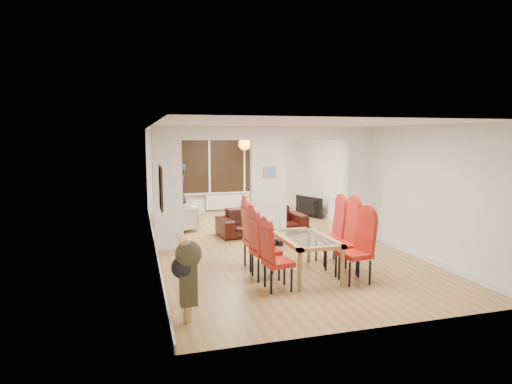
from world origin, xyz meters
name	(u,v)px	position (x,y,z in m)	size (l,w,h in m)	color
floor	(268,243)	(0.00, 0.00, 0.00)	(5.00, 9.00, 0.01)	#9F7740
room_walls	(268,185)	(0.00, 0.00, 1.30)	(5.00, 9.00, 2.60)	silver
divider_wall	(268,185)	(0.00, 0.00, 1.30)	(5.00, 0.18, 2.60)	white
bay_window_blinds	(227,164)	(0.00, 4.44, 1.50)	(3.00, 0.08, 1.80)	black
radiator	(227,201)	(0.00, 4.40, 0.30)	(1.40, 0.08, 0.50)	white
pendant_light	(245,144)	(0.30, 3.30, 2.15)	(0.36, 0.36, 0.36)	orange
stair_newel	(183,270)	(-2.25, -3.20, 0.55)	(0.40, 1.20, 1.10)	tan
wall_poster	(161,188)	(-2.47, -2.40, 1.60)	(0.04, 0.52, 0.67)	gray
pillar_photo	(270,172)	(0.00, -0.10, 1.60)	(0.30, 0.03, 0.25)	#4C8CD8
dining_table	(305,256)	(-0.09, -2.37, 0.34)	(0.82, 1.46, 0.68)	olive
dining_chair_la	(278,258)	(-0.74, -2.87, 0.51)	(0.41, 0.41, 1.02)	#A31810
dining_chair_lb	(266,247)	(-0.78, -2.31, 0.54)	(0.44, 0.44, 1.09)	#A31810
dining_chair_lc	(258,237)	(-0.75, -1.75, 0.59)	(0.47, 0.47, 1.18)	#A31810
dining_chair_ra	(355,249)	(0.57, -2.89, 0.55)	(0.44, 0.44, 1.11)	#A31810
dining_chair_rb	(342,240)	(0.58, -2.40, 0.59)	(0.47, 0.47, 1.19)	#A31810
dining_chair_rc	(330,233)	(0.64, -1.81, 0.57)	(0.46, 0.46, 1.14)	#A31810
sofa	(262,221)	(0.12, 0.90, 0.32)	(2.17, 0.85, 0.63)	black
armchair	(181,218)	(-1.77, 1.74, 0.32)	(0.71, 0.69, 0.65)	beige
person	(179,194)	(-1.71, 2.55, 0.83)	(0.40, 0.61, 1.66)	black
television	(306,207)	(2.00, 2.61, 0.30)	(0.14, 1.06, 0.61)	black
coffee_table	(251,218)	(0.20, 2.22, 0.13)	(1.11, 0.56, 0.26)	black
bottle	(242,209)	(-0.04, 2.30, 0.38)	(0.06, 0.06, 0.25)	#143F19
bowl	(255,213)	(0.31, 2.19, 0.28)	(0.23, 0.23, 0.06)	black
shoes	(276,243)	(0.09, -0.26, 0.05)	(0.26, 0.28, 0.11)	black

